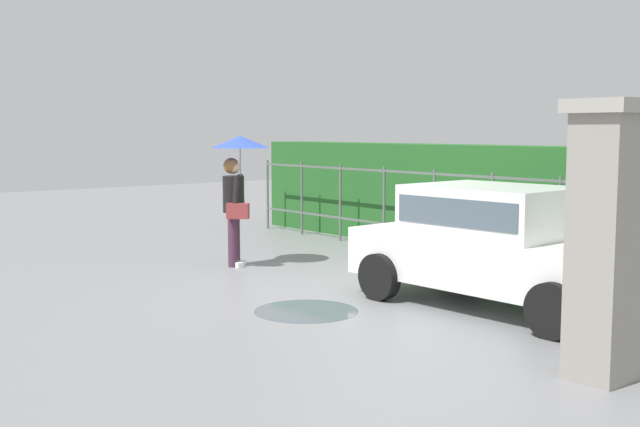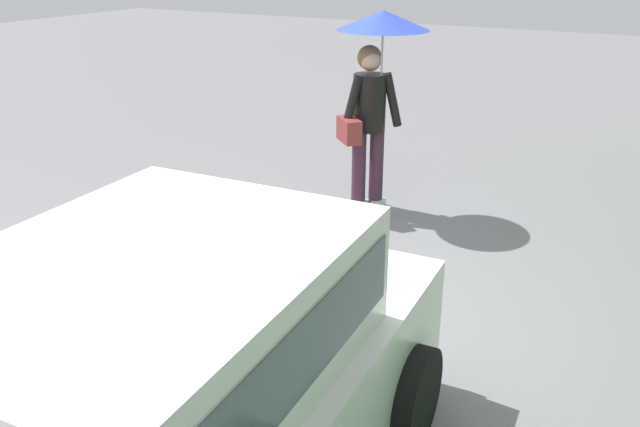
# 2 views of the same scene
# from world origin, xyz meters

# --- Properties ---
(ground_plane) EXTENTS (40.00, 40.00, 0.00)m
(ground_plane) POSITION_xyz_m (0.00, 0.00, 0.00)
(ground_plane) COLOR slate
(car) EXTENTS (3.80, 2.00, 1.48)m
(car) POSITION_xyz_m (1.93, 0.57, 0.80)
(car) COLOR white
(car) RESTS_ON ground
(pedestrian) EXTENTS (0.92, 0.92, 2.07)m
(pedestrian) POSITION_xyz_m (-2.50, -0.34, 1.49)
(pedestrian) COLOR #47283D
(pedestrian) RESTS_ON ground
(puddle_near) EXTENTS (1.25, 1.25, 0.00)m
(puddle_near) POSITION_xyz_m (0.68, -1.43, 0.00)
(puddle_near) COLOR #4C545B
(puddle_near) RESTS_ON ground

